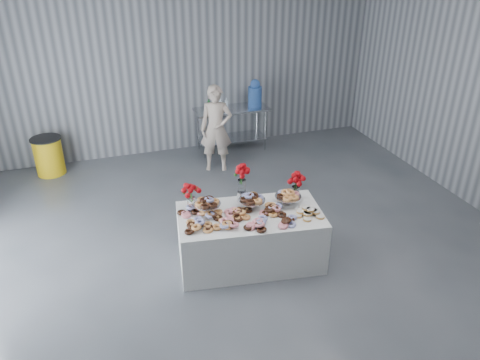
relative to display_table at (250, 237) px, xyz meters
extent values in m
plane|color=#3C3F44|center=(0.02, -0.38, -0.38)|extent=(9.00, 9.00, 0.00)
cube|color=gray|center=(0.02, 4.12, 1.62)|extent=(8.00, 0.04, 4.00)
cube|color=silver|center=(0.00, 0.00, 0.00)|extent=(2.02, 1.26, 0.75)
cube|color=silver|center=(0.92, 3.72, 0.51)|extent=(1.50, 0.60, 0.04)
cube|color=silver|center=(0.92, 3.72, -0.12)|extent=(1.40, 0.55, 0.03)
cylinder|color=silver|center=(0.27, 3.47, 0.05)|extent=(0.04, 0.04, 0.86)
cylinder|color=silver|center=(1.57, 3.47, 0.05)|extent=(0.04, 0.04, 0.86)
cylinder|color=silver|center=(0.27, 3.97, 0.05)|extent=(0.04, 0.04, 0.86)
cylinder|color=silver|center=(1.57, 3.97, 0.05)|extent=(0.04, 0.04, 0.86)
cylinder|color=silver|center=(-0.52, 0.23, 0.44)|extent=(0.06, 0.06, 0.12)
cylinder|color=silver|center=(-0.52, 0.23, 0.50)|extent=(0.36, 0.36, 0.01)
cylinder|color=silver|center=(0.07, 0.14, 0.44)|extent=(0.06, 0.06, 0.12)
cylinder|color=silver|center=(0.07, 0.14, 0.50)|extent=(0.36, 0.36, 0.01)
cylinder|color=silver|center=(0.57, 0.07, 0.44)|extent=(0.06, 0.06, 0.12)
cylinder|color=silver|center=(0.57, 0.07, 0.50)|extent=(0.36, 0.36, 0.01)
cylinder|color=white|center=(-0.71, 0.35, 0.46)|extent=(0.11, 0.11, 0.18)
cylinder|color=#1E5919|center=(-0.71, 0.35, 0.59)|extent=(0.04, 0.04, 0.18)
cylinder|color=white|center=(0.74, 0.20, 0.46)|extent=(0.11, 0.11, 0.18)
cylinder|color=#1E5919|center=(0.74, 0.20, 0.59)|extent=(0.04, 0.04, 0.18)
cylinder|color=silver|center=(0.00, 0.35, 0.45)|extent=(0.14, 0.14, 0.15)
cylinder|color=white|center=(0.00, 0.35, 0.61)|extent=(0.11, 0.11, 0.18)
cylinder|color=#1E5919|center=(0.00, 0.35, 0.75)|extent=(0.04, 0.04, 0.18)
cylinder|color=#427BE2|center=(1.42, 3.72, 0.73)|extent=(0.28, 0.28, 0.40)
sphere|color=#427BE2|center=(1.42, 3.72, 0.98)|extent=(0.20, 0.20, 0.20)
imported|color=#CC8C93|center=(0.37, 2.93, 0.44)|extent=(0.69, 0.56, 1.64)
cylinder|color=gold|center=(-2.67, 3.72, -0.03)|extent=(0.52, 0.52, 0.69)
cylinder|color=black|center=(-2.67, 3.72, 0.33)|extent=(0.56, 0.56, 0.02)
camera|label=1|loc=(-1.79, -4.94, 3.61)|focal=35.00mm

